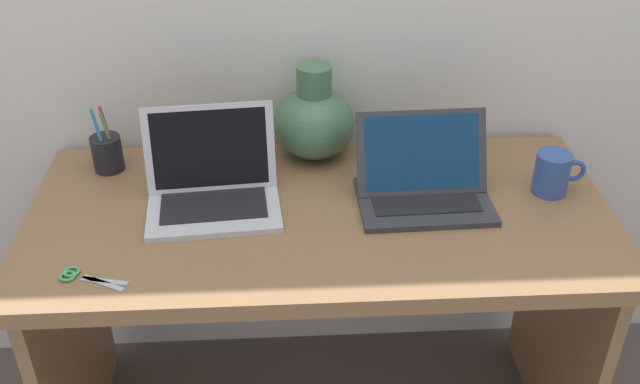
{
  "coord_description": "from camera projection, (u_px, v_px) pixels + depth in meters",
  "views": [
    {
      "loc": [
        -0.08,
        -1.39,
        1.68
      ],
      "look_at": [
        0.0,
        0.0,
        0.78
      ],
      "focal_mm": 40.74,
      "sensor_mm": 36.0,
      "label": 1
    }
  ],
  "objects": [
    {
      "name": "laptop_right",
      "position": [
        423.0,
        179.0,
        1.7
      ],
      "size": [
        0.31,
        0.23,
        0.19
      ],
      "color": "#333338",
      "rests_on": "desk"
    },
    {
      "name": "laptop_left",
      "position": [
        212.0,
        180.0,
        1.68
      ],
      "size": [
        0.32,
        0.25,
        0.22
      ],
      "color": "silver",
      "rests_on": "desk"
    },
    {
      "name": "scissors",
      "position": [
        82.0,
        277.0,
        1.48
      ],
      "size": [
        0.15,
        0.08,
        0.01
      ],
      "color": "#B7B7BC",
      "rests_on": "desk"
    },
    {
      "name": "pen_cup",
      "position": [
        107.0,
        152.0,
        1.81
      ],
      "size": [
        0.08,
        0.08,
        0.19
      ],
      "color": "black",
      "rests_on": "desk"
    },
    {
      "name": "green_vase",
      "position": [
        314.0,
        120.0,
        1.85
      ],
      "size": [
        0.21,
        0.21,
        0.25
      ],
      "color": "#47704C",
      "rests_on": "desk"
    },
    {
      "name": "coffee_mug",
      "position": [
        553.0,
        173.0,
        1.72
      ],
      "size": [
        0.12,
        0.08,
        0.1
      ],
      "color": "#335199",
      "rests_on": "desk"
    },
    {
      "name": "desk",
      "position": [
        320.0,
        265.0,
        1.77
      ],
      "size": [
        1.35,
        0.64,
        0.73
      ],
      "color": "olive",
      "rests_on": "ground"
    }
  ]
}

